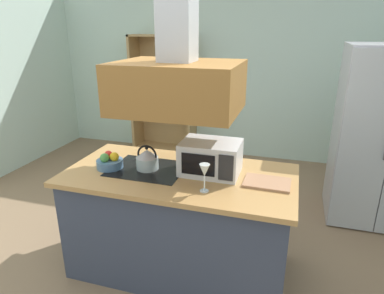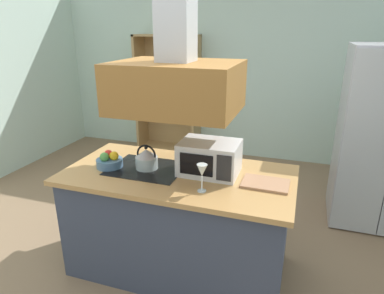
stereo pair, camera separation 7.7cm
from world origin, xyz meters
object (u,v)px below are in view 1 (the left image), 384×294
cutting_board (267,183)px  wine_glass_on_counter (205,171)px  kettle (147,159)px  refrigerator (382,137)px  fruit_bowl (110,162)px  microwave (211,157)px  dish_cabinet (164,102)px

cutting_board → wine_glass_on_counter: 0.51m
kettle → wine_glass_on_counter: bearing=-24.3°
refrigerator → fruit_bowl: 2.75m
microwave → wine_glass_on_counter: bearing=-83.6°
cutting_board → dish_cabinet: bearing=124.6°
refrigerator → dish_cabinet: bearing=155.5°
wine_glass_on_counter → dish_cabinet: bearing=116.2°
cutting_board → fruit_bowl: size_ratio=1.57×
cutting_board → microwave: (-0.45, 0.07, 0.12)m
dish_cabinet → cutting_board: (1.89, -2.75, 0.07)m
microwave → wine_glass_on_counter: microwave is taller
refrigerator → cutting_board: refrigerator is taller
refrigerator → cutting_board: size_ratio=5.44×
refrigerator → kettle: refrigerator is taller
wine_glass_on_counter → fruit_bowl: (-0.86, 0.18, -0.10)m
cutting_board → microwave: size_ratio=0.74×
fruit_bowl → dish_cabinet: bearing=102.4°
kettle → microwave: bearing=8.7°
refrigerator → cutting_board: (-1.04, -1.41, -0.02)m
kettle → cutting_board: size_ratio=0.60×
refrigerator → microwave: 2.00m
refrigerator → kettle: (-2.00, -1.41, 0.06)m
refrigerator → cutting_board: bearing=-126.4°
refrigerator → kettle: 2.45m
wine_glass_on_counter → fruit_bowl: size_ratio=0.95×
kettle → wine_glass_on_counter: size_ratio=0.99×
dish_cabinet → microwave: (1.44, -2.67, 0.19)m
dish_cabinet → kettle: size_ratio=9.25×
dish_cabinet → fruit_bowl: bearing=-77.6°
refrigerator → microwave: bearing=-138.2°
microwave → dish_cabinet: bearing=118.3°
kettle → microwave: 0.52m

